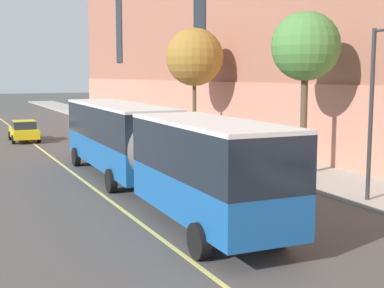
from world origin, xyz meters
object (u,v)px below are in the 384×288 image
Objects in this scene: parked_car_red_3 at (105,122)px; taxi_cab at (24,131)px; city_bus at (145,145)px; parked_car_darkgray_0 at (172,142)px; street_tree_far_uptown at (194,57)px; street_tree_mid_block at (306,47)px; street_lamp at (376,96)px; fire_hydrant at (180,140)px.

taxi_cab is at bearing -146.66° from parked_car_red_3.
city_bus is 4.53× the size of parked_car_red_3.
street_tree_far_uptown reaches higher than parked_car_darkgray_0.
street_tree_mid_block is at bearing -73.47° from parked_car_darkgray_0.
street_lamp reaches higher than city_bus.
taxi_cab is 13.93m from street_tree_far_uptown.
street_tree_far_uptown is (0.00, 12.27, -0.11)m from street_tree_mid_block.
street_tree_mid_block is at bearing 79.58° from street_lamp.
city_bus is at bearing -119.28° from fire_hydrant.
street_tree_far_uptown reaches higher than taxi_cab.
taxi_cab is 5.93× the size of fire_hydrant.
parked_car_darkgray_0 is 0.60× the size of street_tree_mid_block.
street_lamp is 8.97× the size of fire_hydrant.
taxi_cab is at bearing 143.04° from street_tree_far_uptown.
taxi_cab is 23.16m from street_tree_mid_block.
city_bus is at bearing -118.53° from parked_car_darkgray_0.
city_bus is at bearing -102.12° from parked_car_red_3.
street_lamp is (1.68, -30.78, 3.36)m from parked_car_red_3.
parked_car_red_3 is (5.44, 25.35, -1.27)m from city_bus.
street_lamp reaches higher than fire_hydrant.
parked_car_darkgray_0 and parked_car_red_3 have the same top height.
parked_car_red_3 is at bearing 33.34° from taxi_cab.
fire_hydrant is at bearing 95.47° from street_tree_mid_block.
parked_car_darkgray_0 is at bearing -54.58° from taxi_cab.
parked_car_darkgray_0 is 1.07× the size of parked_car_red_3.
parked_car_darkgray_0 is 0.59× the size of street_tree_far_uptown.
city_bus is 4.21× the size of parked_car_darkgray_0.
city_bus reaches higher than parked_car_red_3.
city_bus is 4.59× the size of taxi_cab.
taxi_cab is at bearing 95.92° from city_bus.
parked_car_darkgray_0 is (5.36, 9.87, -1.27)m from city_bus.
parked_car_red_3 is 1.01× the size of taxi_cab.
parked_car_red_3 is at bearing 102.17° from street_tree_far_uptown.
parked_car_darkgray_0 is at bearing -135.57° from street_tree_far_uptown.
fire_hydrant is (-1.16, -0.11, -5.58)m from street_tree_far_uptown.
parked_car_red_3 is 6.00× the size of fire_hydrant.
street_lamp is at bearing -83.45° from parked_car_darkgray_0.
street_tree_mid_block is (2.74, -24.99, 5.40)m from parked_car_red_3.
parked_car_red_3 is 25.72m from street_tree_mid_block.
fire_hydrant is (9.14, -7.86, -0.29)m from taxi_cab.
street_tree_far_uptown is 1.22× the size of street_lamp.
street_tree_far_uptown reaches higher than city_bus.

